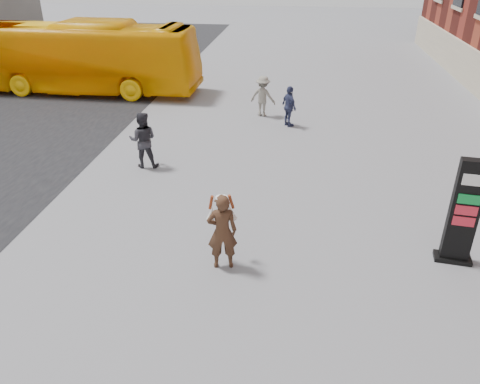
# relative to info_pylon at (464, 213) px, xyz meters

# --- Properties ---
(ground) EXTENTS (100.00, 100.00, 0.00)m
(ground) POSITION_rel_info_pylon_xyz_m (-4.90, -1.09, -1.18)
(ground) COLOR #9E9EA3
(info_pylon) EXTENTS (0.80, 0.47, 2.37)m
(info_pylon) POSITION_rel_info_pylon_xyz_m (0.00, 0.00, 0.00)
(info_pylon) COLOR black
(info_pylon) RESTS_ON ground
(woman) EXTENTS (0.73, 0.69, 1.71)m
(woman) POSITION_rel_info_pylon_xyz_m (-4.91, -0.83, -0.30)
(woman) COLOR #3D2716
(woman) RESTS_ON ground
(bus) EXTENTS (11.43, 2.88, 3.17)m
(bus) POSITION_rel_info_pylon_xyz_m (-13.78, 11.80, 0.40)
(bus) COLOR #FFB205
(bus) RESTS_ON road
(pedestrian_a) EXTENTS (0.93, 0.78, 1.73)m
(pedestrian_a) POSITION_rel_info_pylon_xyz_m (-8.10, 3.91, -0.32)
(pedestrian_a) COLOR #2E2D33
(pedestrian_a) RESTS_ON ground
(pedestrian_b) EXTENTS (1.16, 0.87, 1.60)m
(pedestrian_b) POSITION_rel_info_pylon_xyz_m (-4.92, 9.26, -0.38)
(pedestrian_b) COLOR gray
(pedestrian_b) RESTS_ON ground
(pedestrian_c) EXTENTS (0.79, 0.95, 1.52)m
(pedestrian_c) POSITION_rel_info_pylon_xyz_m (-3.85, 8.16, -0.42)
(pedestrian_c) COLOR navy
(pedestrian_c) RESTS_ON ground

